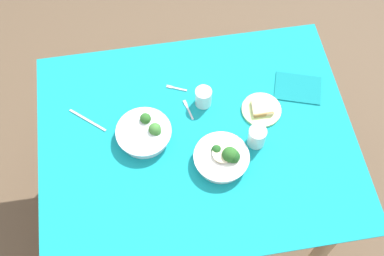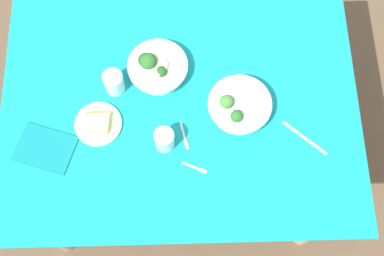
{
  "view_description": "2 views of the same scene",
  "coord_description": "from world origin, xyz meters",
  "views": [
    {
      "loc": [
        -0.18,
        -0.99,
        2.63
      ],
      "look_at": [
        -0.02,
        0.04,
        0.75
      ],
      "focal_mm": 46.91,
      "sensor_mm": 36.0,
      "label": 1
    },
    {
      "loc": [
        -0.03,
        0.79,
        2.53
      ],
      "look_at": [
        -0.04,
        0.12,
        0.75
      ],
      "focal_mm": 48.48,
      "sensor_mm": 36.0,
      "label": 2
    }
  ],
  "objects": [
    {
      "name": "water_glass_center",
      "position": [
        0.24,
        -0.06,
        0.78
      ],
      "size": [
        0.08,
        0.08,
        0.09
      ],
      "primitive_type": "cylinder",
      "color": "silver",
      "rests_on": "dining_table"
    },
    {
      "name": "fork_by_far_bowl",
      "position": [
        -0.05,
        0.27,
        0.73
      ],
      "size": [
        0.09,
        0.05,
        0.0
      ],
      "rotation": [
        0.0,
        0.0,
        2.72
      ],
      "color": "#B7B7BC",
      "rests_on": "dining_table"
    },
    {
      "name": "table_knife_left",
      "position": [
        -0.46,
        0.17,
        0.73
      ],
      "size": [
        0.15,
        0.14,
        0.0
      ],
      "primitive_type": "cube",
      "rotation": [
        0.0,
        0.0,
        5.56
      ],
      "color": "#B7B7BC",
      "rests_on": "dining_table"
    },
    {
      "name": "ground_plane",
      "position": [
        0.0,
        0.0,
        0.0
      ],
      "size": [
        6.0,
        6.0,
        0.0
      ],
      "primitive_type": "plane",
      "color": "brown"
    },
    {
      "name": "broccoli_bowl_near",
      "position": [
        0.09,
        -0.12,
        0.77
      ],
      "size": [
        0.23,
        0.23,
        0.1
      ],
      "color": "white",
      "rests_on": "dining_table"
    },
    {
      "name": "broccoli_bowl_far",
      "position": [
        -0.22,
        0.04,
        0.76
      ],
      "size": [
        0.24,
        0.24,
        0.09
      ],
      "color": "white",
      "rests_on": "dining_table"
    },
    {
      "name": "water_glass_side",
      "position": [
        0.06,
        0.17,
        0.78
      ],
      "size": [
        0.07,
        0.07,
        0.09
      ],
      "primitive_type": "cylinder",
      "color": "silver",
      "rests_on": "dining_table"
    },
    {
      "name": "dining_table",
      "position": [
        0.0,
        0.0,
        0.63
      ],
      "size": [
        1.35,
        1.07,
        0.73
      ],
      "color": "teal",
      "rests_on": "ground_plane"
    },
    {
      "name": "fork_by_near_bowl",
      "position": [
        -0.02,
        0.15,
        0.73
      ],
      "size": [
        0.03,
        0.11,
        0.0
      ],
      "rotation": [
        0.0,
        0.0,
        1.79
      ],
      "color": "#B7B7BC",
      "rests_on": "dining_table"
    },
    {
      "name": "napkin_folded_upper",
      "position": [
        0.49,
        0.18,
        0.73
      ],
      "size": [
        0.24,
        0.21,
        0.01
      ],
      "primitive_type": "cube",
      "rotation": [
        0.0,
        0.0,
        -0.32
      ],
      "color": "#0F777D",
      "rests_on": "dining_table"
    },
    {
      "name": "bread_side_plate",
      "position": [
        0.3,
        0.09,
        0.74
      ],
      "size": [
        0.18,
        0.18,
        0.03
      ],
      "color": "#B7D684",
      "rests_on": "dining_table"
    }
  ]
}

